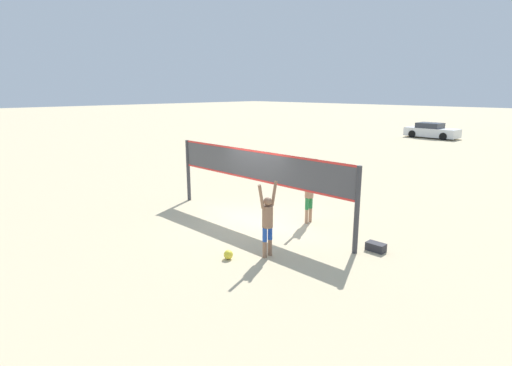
{
  "coord_description": "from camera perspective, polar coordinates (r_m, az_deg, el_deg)",
  "views": [
    {
      "loc": [
        8.81,
        -8.87,
        4.23
      ],
      "look_at": [
        0.0,
        0.0,
        1.29
      ],
      "focal_mm": 28.0,
      "sensor_mm": 36.0,
      "label": 1
    }
  ],
  "objects": [
    {
      "name": "player_spiker",
      "position": [
        10.18,
        1.66,
        -5.12
      ],
      "size": [
        0.28,
        0.68,
        1.97
      ],
      "rotation": [
        0.0,
        0.0,
        1.57
      ],
      "color": "#8C664C",
      "rests_on": "ground_plane"
    },
    {
      "name": "ground_plane",
      "position": [
        13.2,
        0.0,
        -5.48
      ],
      "size": [
        200.0,
        200.0,
        0.0
      ],
      "primitive_type": "plane",
      "color": "beige"
    },
    {
      "name": "volleyball_net",
      "position": [
        12.77,
        0.0,
        1.46
      ],
      "size": [
        7.52,
        0.14,
        2.35
      ],
      "color": "#38383D",
      "rests_on": "ground_plane"
    },
    {
      "name": "player_blocker",
      "position": [
        12.89,
        7.62,
        -1.02
      ],
      "size": [
        0.28,
        0.7,
        2.07
      ],
      "rotation": [
        0.0,
        0.0,
        -1.57
      ],
      "color": "tan",
      "rests_on": "ground_plane"
    },
    {
      "name": "gear_bag",
      "position": [
        11.3,
        16.75,
        -8.74
      ],
      "size": [
        0.5,
        0.29,
        0.22
      ],
      "color": "#2D2D33",
      "rests_on": "ground_plane"
    },
    {
      "name": "volleyball",
      "position": [
        10.37,
        -3.97,
        -10.17
      ],
      "size": [
        0.24,
        0.24,
        0.24
      ],
      "color": "yellow",
      "rests_on": "ground_plane"
    },
    {
      "name": "parked_car_near",
      "position": [
        39.21,
        23.77,
        6.8
      ],
      "size": [
        4.53,
        2.07,
        1.34
      ],
      "rotation": [
        0.0,
        0.0,
        -0.04
      ],
      "color": "silver",
      "rests_on": "ground_plane"
    }
  ]
}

